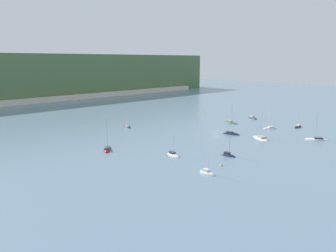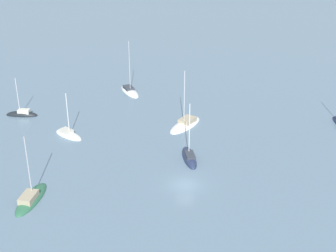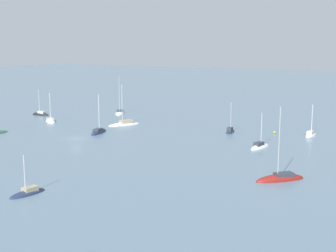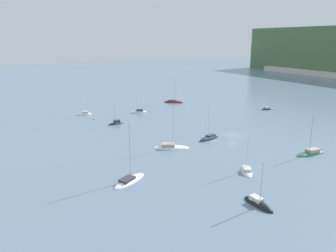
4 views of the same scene
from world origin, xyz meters
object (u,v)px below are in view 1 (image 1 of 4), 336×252
sailboat_7 (270,128)px  mooring_buoy_1 (222,165)px  sailboat_9 (261,138)px  sailboat_0 (230,123)px  sailboat_4 (228,156)px  sailboat_5 (231,134)px  sailboat_10 (173,155)px  sailboat_1 (317,140)px  sailboat_3 (252,118)px  sailboat_2 (298,127)px  sailboat_11 (207,173)px  sailboat_8 (127,127)px  mooring_buoy_0 (204,112)px  sailboat_6 (107,150)px

sailboat_7 → mooring_buoy_1: size_ratio=16.13×
sailboat_9 → sailboat_0: bearing=-8.1°
sailboat_4 → sailboat_5: size_ratio=0.77×
sailboat_4 → sailboat_10: bearing=-144.4°
sailboat_1 → sailboat_9: (-13.53, 15.68, 0.02)m
sailboat_3 → sailboat_9: size_ratio=0.88×
sailboat_2 → sailboat_4: 59.31m
sailboat_0 → sailboat_10: sailboat_0 is taller
sailboat_9 → sailboat_7: bearing=-44.5°
sailboat_2 → sailboat_7: sailboat_7 is taller
sailboat_5 → sailboat_7: (21.52, -5.57, 0.01)m
sailboat_7 → sailboat_9: 20.88m
sailboat_2 → sailboat_5: 35.45m
sailboat_0 → sailboat_11: (-63.77, -36.94, -0.02)m
sailboat_4 → sailboat_9: size_ratio=0.70×
sailboat_5 → sailboat_8: (-21.38, 40.60, 0.02)m
sailboat_4 → sailboat_9: sailboat_9 is taller
sailboat_0 → sailboat_9: size_ratio=0.89×
sailboat_5 → sailboat_8: 45.88m
sailboat_11 → mooring_buoy_0: sailboat_11 is taller
sailboat_6 → mooring_buoy_1: 39.19m
sailboat_7 → sailboat_1: bearing=106.1°
sailboat_8 → sailboat_5: bearing=-145.0°
sailboat_11 → sailboat_3: bearing=117.0°
sailboat_2 → sailboat_8: (-54.42, 53.45, -0.00)m
sailboat_10 → sailboat_11: sailboat_11 is taller
sailboat_1 → mooring_buoy_1: 51.24m
sailboat_9 → sailboat_1: bearing=-112.7°
sailboat_4 → mooring_buoy_1: 10.33m
sailboat_2 → sailboat_11: size_ratio=1.04×
sailboat_6 → sailboat_3: bearing=-50.3°
sailboat_4 → sailboat_8: 57.80m
sailboat_5 → sailboat_3: bearing=93.9°
sailboat_5 → mooring_buoy_0: 56.69m
sailboat_4 → sailboat_9: bearing=90.6°
sailboat_8 → sailboat_10: 48.34m
sailboat_3 → sailboat_1: bearing=-0.1°
mooring_buoy_0 → mooring_buoy_1: bearing=-137.9°
sailboat_7 → mooring_buoy_1: sailboat_7 is taller
sailboat_5 → mooring_buoy_0: size_ratio=19.41×
sailboat_4 → sailboat_6: bearing=-153.5°
sailboat_3 → sailboat_5: size_ratio=0.97×
sailboat_4 → mooring_buoy_1: sailboat_4 is taller
sailboat_1 → sailboat_11: 59.15m
sailboat_7 → sailboat_9: sailboat_9 is taller
sailboat_3 → sailboat_11: size_ratio=1.21×
sailboat_4 → mooring_buoy_0: sailboat_4 is taller
sailboat_5 → mooring_buoy_1: (-35.49, -21.37, 0.18)m
sailboat_10 → sailboat_3: bearing=115.4°
sailboat_1 → sailboat_8: sailboat_1 is taller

